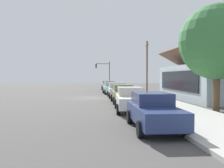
# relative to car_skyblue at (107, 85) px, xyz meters

# --- Properties ---
(ground_plane) EXTENTS (120.00, 120.00, 0.00)m
(ground_plane) POSITION_rel_car_skyblue_xyz_m (17.07, -2.89, -0.81)
(ground_plane) COLOR #4C4947
(sidewalk_curb) EXTENTS (60.00, 4.20, 0.16)m
(sidewalk_curb) POSITION_rel_car_skyblue_xyz_m (17.07, 2.71, -0.73)
(sidewalk_curb) COLOR #B2AFA8
(sidewalk_curb) RESTS_ON ground
(car_skyblue) EXTENTS (4.50, 2.13, 1.59)m
(car_skyblue) POSITION_rel_car_skyblue_xyz_m (0.00, 0.00, 0.00)
(car_skyblue) COLOR #8CB7E0
(car_skyblue) RESTS_ON ground
(car_cherry) EXTENTS (4.51, 2.10, 1.59)m
(car_cherry) POSITION_rel_car_skyblue_xyz_m (5.34, -0.01, -0.00)
(car_cherry) COLOR red
(car_cherry) RESTS_ON ground
(car_seafoam) EXTENTS (4.42, 2.19, 1.59)m
(car_seafoam) POSITION_rel_car_skyblue_xyz_m (11.01, -0.20, 0.00)
(car_seafoam) COLOR #9ED1BC
(car_seafoam) RESTS_ON ground
(car_silver) EXTENTS (4.42, 2.08, 1.59)m
(car_silver) POSITION_rel_car_skyblue_xyz_m (16.60, 0.01, 0.00)
(car_silver) COLOR silver
(car_silver) RESTS_ON ground
(car_olive) EXTENTS (4.34, 2.05, 1.59)m
(car_olive) POSITION_rel_car_skyblue_xyz_m (22.19, -0.07, -0.00)
(car_olive) COLOR olive
(car_olive) RESTS_ON ground
(car_ivory) EXTENTS (4.94, 2.25, 1.59)m
(car_ivory) POSITION_rel_car_skyblue_xyz_m (27.46, -0.24, 0.00)
(car_ivory) COLOR silver
(car_ivory) RESTS_ON ground
(car_navy) EXTENTS (4.68, 2.01, 1.59)m
(car_navy) POSITION_rel_car_skyblue_xyz_m (33.16, -0.15, 0.00)
(car_navy) COLOR navy
(car_navy) RESTS_ON ground
(storefront_building) EXTENTS (13.35, 6.86, 5.32)m
(storefront_building) POSITION_rel_car_skyblue_xyz_m (19.55, 9.10, 1.05)
(storefront_building) COLOR #ADBCC6
(storefront_building) RESTS_ON ground
(shade_tree) EXTENTS (4.94, 4.94, 7.07)m
(shade_tree) POSITION_rel_car_skyblue_xyz_m (28.24, 5.37, 3.76)
(shade_tree) COLOR brown
(shade_tree) RESTS_ON ground
(traffic_light_main) EXTENTS (0.37, 2.79, 5.20)m
(traffic_light_main) POSITION_rel_car_skyblue_xyz_m (-4.08, -0.34, 2.68)
(traffic_light_main) COLOR #383833
(traffic_light_main) RESTS_ON ground
(utility_pole_wooden) EXTENTS (1.80, 0.24, 7.50)m
(utility_pole_wooden) POSITION_rel_car_skyblue_xyz_m (8.25, 5.31, 3.11)
(utility_pole_wooden) COLOR brown
(utility_pole_wooden) RESTS_ON ground
(fire_hydrant_red) EXTENTS (0.22, 0.22, 0.71)m
(fire_hydrant_red) POSITION_rel_car_skyblue_xyz_m (4.60, 1.31, -0.32)
(fire_hydrant_red) COLOR red
(fire_hydrant_red) RESTS_ON sidewalk_curb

